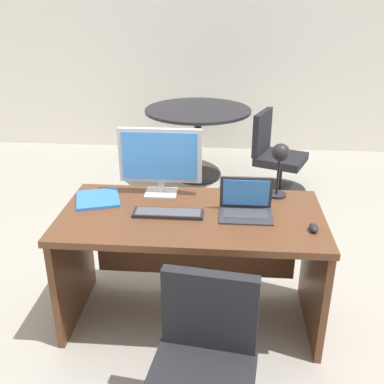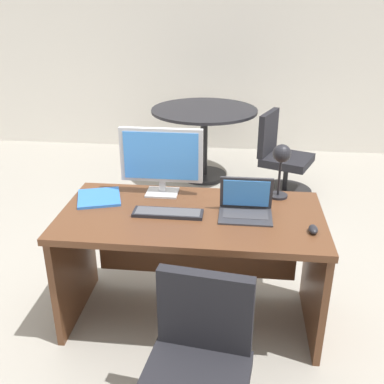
{
  "view_description": "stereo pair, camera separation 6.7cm",
  "coord_description": "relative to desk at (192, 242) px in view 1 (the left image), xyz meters",
  "views": [
    {
      "loc": [
        0.19,
        -2.31,
        1.92
      ],
      "look_at": [
        0.0,
        0.04,
        0.87
      ],
      "focal_mm": 41.85,
      "sensor_mm": 36.0,
      "label": 1
    },
    {
      "loc": [
        0.26,
        -2.3,
        1.92
      ],
      "look_at": [
        0.0,
        0.04,
        0.87
      ],
      "focal_mm": 41.85,
      "sensor_mm": 36.0,
      "label": 2
    }
  ],
  "objects": [
    {
      "name": "mouse",
      "position": [
        0.67,
        -0.2,
        0.24
      ],
      "size": [
        0.05,
        0.09,
        0.04
      ],
      "color": "black",
      "rests_on": "desk"
    },
    {
      "name": "ground",
      "position": [
        0.0,
        1.45,
        -0.53
      ],
      "size": [
        12.0,
        12.0,
        0.0
      ],
      "primitive_type": "plane",
      "color": "gray"
    },
    {
      "name": "meeting_chair_near",
      "position": [
        0.7,
        2.05,
        -0.21
      ],
      "size": [
        0.61,
        0.6,
        0.84
      ],
      "color": "black",
      "rests_on": "ground"
    },
    {
      "name": "monitor",
      "position": [
        -0.21,
        0.22,
        0.46
      ],
      "size": [
        0.51,
        0.16,
        0.43
      ],
      "color": "#B7BABF",
      "rests_on": "desk"
    },
    {
      "name": "back_wall",
      "position": [
        0.0,
        3.5,
        0.87
      ],
      "size": [
        10.0,
        0.1,
        2.8
      ],
      "primitive_type": "cube",
      "color": "silver",
      "rests_on": "ground"
    },
    {
      "name": "book",
      "position": [
        -0.59,
        0.09,
        0.23
      ],
      "size": [
        0.33,
        0.34,
        0.02
      ],
      "color": "blue",
      "rests_on": "desk"
    },
    {
      "name": "desk_lamp",
      "position": [
        0.51,
        0.22,
        0.47
      ],
      "size": [
        0.12,
        0.15,
        0.35
      ],
      "color": "black",
      "rests_on": "desk"
    },
    {
      "name": "laptop",
      "position": [
        0.31,
        -0.01,
        0.28
      ],
      "size": [
        0.3,
        0.23,
        0.22
      ],
      "color": "#2D2D33",
      "rests_on": "desk"
    },
    {
      "name": "keyboard",
      "position": [
        -0.13,
        -0.07,
        0.23
      ],
      "size": [
        0.4,
        0.12,
        0.02
      ],
      "color": "black",
      "rests_on": "desk"
    },
    {
      "name": "desk",
      "position": [
        0.0,
        0.0,
        0.0
      ],
      "size": [
        1.53,
        0.77,
        0.75
      ],
      "color": "#56331E",
      "rests_on": "ground"
    },
    {
      "name": "meeting_table",
      "position": [
        -0.13,
        2.38,
        0.06
      ],
      "size": [
        1.14,
        1.14,
        0.79
      ],
      "color": "black",
      "rests_on": "ground"
    }
  ]
}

